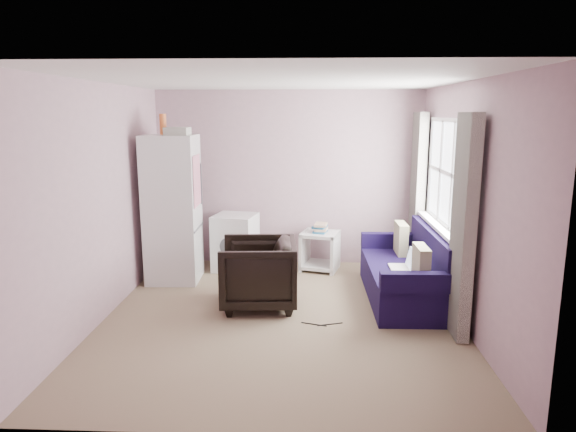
# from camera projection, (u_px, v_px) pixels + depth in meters

# --- Properties ---
(room) EXTENTS (3.84, 4.24, 2.54)m
(room) POSITION_uv_depth(u_px,v_px,m) (283.00, 204.00, 5.35)
(room) COLOR #806C54
(room) RESTS_ON ground
(armchair) EXTENTS (0.84, 0.89, 0.86)m
(armchair) POSITION_uv_depth(u_px,v_px,m) (258.00, 270.00, 5.83)
(armchair) COLOR black
(armchair) RESTS_ON ground
(fridge) EXTENTS (0.68, 0.67, 2.17)m
(fridge) POSITION_uv_depth(u_px,v_px,m) (173.00, 208.00, 6.65)
(fridge) COLOR silver
(fridge) RESTS_ON ground
(washing_machine) EXTENTS (0.65, 0.65, 0.78)m
(washing_machine) POSITION_uv_depth(u_px,v_px,m) (235.00, 241.00, 7.21)
(washing_machine) COLOR silver
(washing_machine) RESTS_ON ground
(side_table) EXTENTS (0.60, 0.60, 0.67)m
(side_table) POSITION_uv_depth(u_px,v_px,m) (320.00, 248.00, 7.21)
(side_table) COLOR silver
(side_table) RESTS_ON ground
(sofa) EXTENTS (0.87, 1.88, 0.84)m
(sofa) POSITION_uv_depth(u_px,v_px,m) (410.00, 274.00, 6.08)
(sofa) COLOR #140B33
(sofa) RESTS_ON ground
(window_dressing) EXTENTS (0.17, 2.62, 2.18)m
(window_dressing) POSITION_uv_depth(u_px,v_px,m) (437.00, 207.00, 5.98)
(window_dressing) COLOR white
(window_dressing) RESTS_ON ground
(floor_cables) EXTENTS (0.44, 0.10, 0.01)m
(floor_cables) POSITION_uv_depth(u_px,v_px,m) (322.00, 324.00, 5.38)
(floor_cables) COLOR black
(floor_cables) RESTS_ON ground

